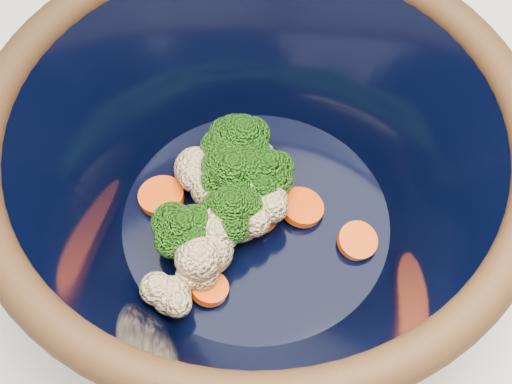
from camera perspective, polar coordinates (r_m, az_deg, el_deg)
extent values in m
cylinder|color=black|center=(0.53, 0.00, -3.70)|extent=(0.20, 0.20, 0.01)
torus|color=black|center=(0.42, 0.00, 5.19)|extent=(0.34, 0.34, 0.02)
cylinder|color=black|center=(0.51, 0.00, -2.30)|extent=(0.19, 0.19, 0.00)
cylinder|color=#608442|center=(0.51, 0.86, 0.48)|extent=(0.01, 0.01, 0.02)
ellipsoid|color=#286813|center=(0.49, 0.90, 1.92)|extent=(0.04, 0.04, 0.03)
cylinder|color=#608442|center=(0.52, -1.08, 2.88)|extent=(0.01, 0.01, 0.02)
ellipsoid|color=#286813|center=(0.50, -1.12, 4.55)|extent=(0.04, 0.04, 0.04)
cylinder|color=#608442|center=(0.52, -2.07, 2.85)|extent=(0.01, 0.01, 0.02)
ellipsoid|color=#286813|center=(0.51, -2.15, 4.30)|extent=(0.04, 0.04, 0.03)
cylinder|color=#608442|center=(0.49, -1.93, -2.74)|extent=(0.01, 0.01, 0.02)
ellipsoid|color=#286813|center=(0.47, -2.02, -1.24)|extent=(0.04, 0.04, 0.04)
cylinder|color=#608442|center=(0.50, -1.85, 0.01)|extent=(0.01, 0.01, 0.02)
ellipsoid|color=#286813|center=(0.48, -1.93, 1.67)|extent=(0.04, 0.04, 0.04)
cylinder|color=#608442|center=(0.50, 0.51, -1.02)|extent=(0.01, 0.01, 0.02)
ellipsoid|color=#286813|center=(0.48, 0.53, 0.21)|extent=(0.03, 0.03, 0.03)
cylinder|color=#608442|center=(0.49, -5.77, -4.16)|extent=(0.01, 0.01, 0.02)
ellipsoid|color=#286813|center=(0.47, -6.00, -2.85)|extent=(0.04, 0.04, 0.03)
sphere|color=#F7E3AA|center=(0.50, -3.44, 0.33)|extent=(0.03, 0.03, 0.03)
sphere|color=#F7E3AA|center=(0.51, -0.07, 1.91)|extent=(0.03, 0.03, 0.03)
sphere|color=#F7E3AA|center=(0.48, -1.40, -2.13)|extent=(0.03, 0.03, 0.03)
sphere|color=#F7E3AA|center=(0.47, -4.48, -6.42)|extent=(0.03, 0.03, 0.03)
sphere|color=#F7E3AA|center=(0.49, 0.11, -1.28)|extent=(0.03, 0.03, 0.03)
sphere|color=#F7E3AA|center=(0.47, -3.84, -4.67)|extent=(0.03, 0.03, 0.03)
sphere|color=#F7E3AA|center=(0.51, -4.80, 1.86)|extent=(0.03, 0.03, 0.03)
sphere|color=#F7E3AA|center=(0.46, -6.80, -8.23)|extent=(0.03, 0.03, 0.03)
sphere|color=#F7E3AA|center=(0.49, -0.02, -1.00)|extent=(0.03, 0.03, 0.03)
cylinder|color=#F0430A|center=(0.51, -7.59, -0.33)|extent=(0.03, 0.03, 0.01)
cylinder|color=#F0430A|center=(0.49, 8.11, -3.88)|extent=(0.03, 0.03, 0.01)
cylinder|color=#F0430A|center=(0.47, -3.77, -7.68)|extent=(0.03, 0.03, 0.01)
cylinder|color=#F0430A|center=(0.50, 3.69, -1.23)|extent=(0.03, 0.03, 0.01)
cylinder|color=#F0430A|center=(0.50, -0.78, -1.80)|extent=(0.03, 0.03, 0.01)
cylinder|color=#F0430A|center=(0.50, -1.23, -2.15)|extent=(0.03, 0.03, 0.01)
cylinder|color=#F0430A|center=(0.50, -0.10, -1.79)|extent=(0.03, 0.03, 0.01)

